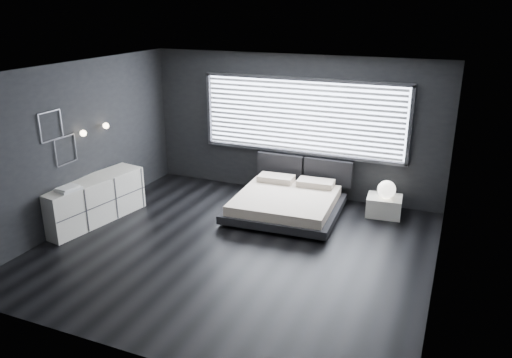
% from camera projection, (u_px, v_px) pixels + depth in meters
% --- Properties ---
extents(room, '(6.04, 6.00, 2.80)m').
position_uv_depth(room, '(234.00, 165.00, 7.52)').
color(room, black).
rests_on(room, ground).
extents(window, '(4.14, 0.09, 1.52)m').
position_uv_depth(window, '(302.00, 117.00, 9.72)').
color(window, white).
rests_on(window, ground).
extents(headboard, '(1.96, 0.16, 0.52)m').
position_uv_depth(headboard, '(304.00, 169.00, 9.98)').
color(headboard, black).
rests_on(headboard, ground).
extents(sconce_near, '(0.18, 0.11, 0.11)m').
position_uv_depth(sconce_near, '(83.00, 133.00, 8.54)').
color(sconce_near, silver).
rests_on(sconce_near, ground).
extents(sconce_far, '(0.18, 0.11, 0.11)m').
position_uv_depth(sconce_far, '(106.00, 126.00, 9.07)').
color(sconce_far, silver).
rests_on(sconce_far, ground).
extents(wall_art_upper, '(0.01, 0.48, 0.48)m').
position_uv_depth(wall_art_upper, '(51.00, 126.00, 7.97)').
color(wall_art_upper, '#47474C').
rests_on(wall_art_upper, ground).
extents(wall_art_lower, '(0.01, 0.48, 0.48)m').
position_uv_depth(wall_art_lower, '(66.00, 150.00, 8.35)').
color(wall_art_lower, '#47474C').
rests_on(wall_art_lower, ground).
extents(bed, '(2.04, 1.96, 0.50)m').
position_uv_depth(bed, '(286.00, 203.00, 9.18)').
color(bed, black).
rests_on(bed, ground).
extents(nightstand, '(0.66, 0.57, 0.36)m').
position_uv_depth(nightstand, '(384.00, 206.00, 9.18)').
color(nightstand, white).
rests_on(nightstand, ground).
extents(orb_lamp, '(0.33, 0.33, 0.33)m').
position_uv_depth(orb_lamp, '(387.00, 189.00, 9.02)').
color(orb_lamp, white).
rests_on(orb_lamp, nightstand).
extents(dresser, '(0.88, 2.04, 0.79)m').
position_uv_depth(dresser, '(94.00, 200.00, 8.86)').
color(dresser, white).
rests_on(dresser, ground).
extents(book_stack, '(0.35, 0.42, 0.08)m').
position_uv_depth(book_stack, '(68.00, 189.00, 8.19)').
color(book_stack, white).
rests_on(book_stack, dresser).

